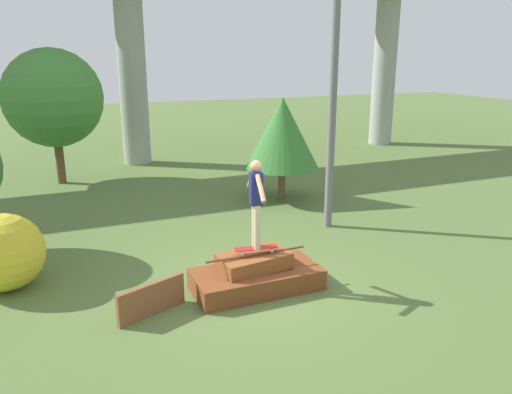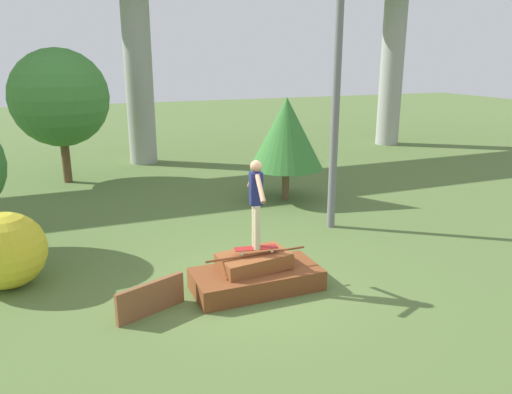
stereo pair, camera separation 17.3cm
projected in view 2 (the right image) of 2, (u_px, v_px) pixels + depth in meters
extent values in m
plane|color=#567038|center=(256.00, 289.00, 9.54)|extent=(80.00, 80.00, 0.00)
cube|color=brown|center=(256.00, 279.00, 9.49)|extent=(2.42, 1.16, 0.39)
cube|color=brown|center=(254.00, 261.00, 9.47)|extent=(1.38, 0.90, 0.33)
cylinder|color=brown|center=(256.00, 254.00, 9.35)|extent=(1.98, 0.05, 0.05)
cube|color=brown|center=(151.00, 298.00, 8.55)|extent=(1.25, 0.57, 0.58)
cube|color=maroon|center=(256.00, 248.00, 9.37)|extent=(0.84, 0.34, 0.01)
cylinder|color=silver|center=(270.00, 248.00, 9.53)|extent=(0.06, 0.04, 0.05)
cylinder|color=silver|center=(272.00, 251.00, 9.37)|extent=(0.06, 0.04, 0.05)
cylinder|color=silver|center=(240.00, 250.00, 9.41)|extent=(0.06, 0.04, 0.05)
cylinder|color=silver|center=(242.00, 254.00, 9.24)|extent=(0.06, 0.04, 0.05)
cylinder|color=#C6B78E|center=(255.00, 225.00, 9.34)|extent=(0.12, 0.12, 0.85)
cylinder|color=#C6B78E|center=(257.00, 228.00, 9.18)|extent=(0.12, 0.12, 0.85)
cube|color=#191E51|center=(256.00, 188.00, 9.06)|extent=(0.25, 0.24, 0.61)
sphere|color=#A37556|center=(256.00, 166.00, 8.94)|extent=(0.22, 0.22, 0.22)
cylinder|color=#A37556|center=(252.00, 180.00, 9.35)|extent=(0.17, 0.53, 0.43)
cylinder|color=#A37556|center=(260.00, 189.00, 8.71)|extent=(0.17, 0.53, 0.43)
cylinder|color=#9E9E99|center=(138.00, 71.00, 19.75)|extent=(1.10, 1.10, 7.39)
cylinder|color=#9E9E99|center=(392.00, 68.00, 24.08)|extent=(1.10, 1.10, 7.39)
cylinder|color=slate|center=(337.00, 80.00, 11.98)|extent=(0.20, 0.20, 7.48)
cylinder|color=brown|center=(286.00, 184.00, 15.29)|extent=(0.22, 0.22, 1.00)
cone|color=#387A33|center=(286.00, 133.00, 14.86)|extent=(2.23, 2.23, 2.12)
cylinder|color=brown|center=(66.00, 161.00, 17.36)|extent=(0.29, 0.29, 1.53)
sphere|color=#428438|center=(60.00, 98.00, 16.77)|extent=(3.28, 3.28, 3.28)
sphere|color=gold|center=(6.00, 250.00, 9.45)|extent=(1.48, 1.48, 1.48)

